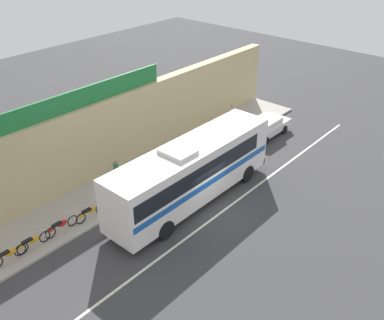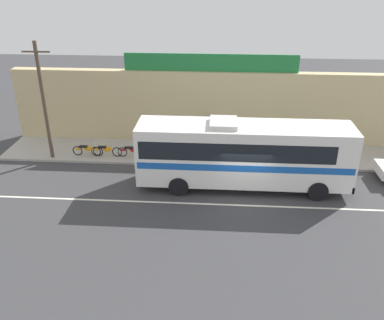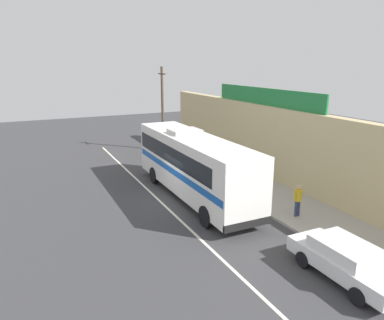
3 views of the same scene
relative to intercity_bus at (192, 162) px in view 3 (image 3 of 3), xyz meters
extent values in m
plane|color=#3A3A3D|center=(0.17, -1.17, -2.06)|extent=(70.00, 70.00, 0.00)
cube|color=#A8A399|center=(0.17, 4.03, -1.99)|extent=(30.00, 3.60, 0.14)
cube|color=tan|center=(0.17, 6.18, 0.34)|extent=(30.00, 0.70, 4.80)
cube|color=#1E7538|center=(-1.90, 6.18, 3.29)|extent=(10.98, 0.12, 1.10)
cube|color=silver|center=(0.17, -1.97, -2.06)|extent=(30.00, 0.14, 0.01)
cube|color=white|center=(0.08, 0.00, -0.07)|extent=(11.14, 2.45, 3.10)
cube|color=black|center=(-0.37, 0.00, 0.48)|extent=(9.81, 2.47, 0.96)
cube|color=#1956B2|center=(0.08, 0.00, -0.37)|extent=(10.92, 2.47, 0.36)
cube|color=black|center=(5.62, 0.00, 0.38)|extent=(0.04, 2.21, 1.40)
cube|color=black|center=(5.61, 0.00, -1.44)|extent=(0.12, 2.45, 0.36)
cube|color=silver|center=(-1.04, 0.00, 1.60)|extent=(1.40, 1.72, 0.24)
cylinder|color=black|center=(3.87, 1.14, -1.54)|extent=(1.04, 0.32, 1.04)
cylinder|color=black|center=(3.87, -1.14, -1.54)|extent=(1.04, 0.32, 1.04)
cylinder|color=black|center=(-3.26, 1.14, -1.54)|extent=(1.04, 0.32, 1.04)
cylinder|color=black|center=(-3.26, -1.14, -1.54)|extent=(1.04, 0.32, 1.04)
cube|color=silver|center=(9.81, 1.35, -1.45)|extent=(4.32, 1.72, 0.56)
cube|color=silver|center=(9.71, 1.35, -0.93)|extent=(2.25, 1.55, 0.48)
cube|color=black|center=(10.54, 1.35, -0.97)|extent=(0.21, 1.45, 0.34)
cylinder|color=black|center=(11.06, 0.53, -1.75)|extent=(0.62, 0.20, 0.62)
cylinder|color=black|center=(8.55, 2.16, -1.75)|extent=(0.62, 0.20, 0.62)
cylinder|color=black|center=(8.55, 0.53, -1.75)|extent=(0.62, 0.20, 0.62)
cylinder|color=brown|center=(-11.50, 2.68, 1.60)|extent=(0.22, 0.22, 7.04)
cylinder|color=brown|center=(-11.50, 2.68, 4.52)|extent=(1.60, 0.10, 0.10)
torus|color=black|center=(-5.86, 3.05, -1.61)|extent=(0.62, 0.06, 0.62)
torus|color=black|center=(-7.18, 3.05, -1.61)|extent=(0.62, 0.06, 0.62)
cylinder|color=silver|center=(-5.94, 3.05, -1.31)|extent=(0.34, 0.04, 0.65)
cylinder|color=silver|center=(-6.04, 3.05, -0.99)|extent=(0.03, 0.56, 0.03)
ellipsoid|color=red|center=(-6.45, 3.05, -1.43)|extent=(0.56, 0.22, 0.34)
cube|color=black|center=(-6.76, 3.05, -1.31)|extent=(0.52, 0.20, 0.10)
ellipsoid|color=red|center=(-7.12, 3.05, -1.47)|extent=(0.36, 0.14, 0.16)
torus|color=black|center=(-8.71, 3.03, -1.61)|extent=(0.62, 0.06, 0.62)
torus|color=black|center=(-10.01, 3.03, -1.61)|extent=(0.62, 0.06, 0.62)
cylinder|color=silver|center=(-8.79, 3.03, -1.31)|extent=(0.34, 0.04, 0.65)
cylinder|color=silver|center=(-8.89, 3.03, -0.99)|extent=(0.03, 0.56, 0.03)
ellipsoid|color=orange|center=(-9.29, 3.03, -1.43)|extent=(0.56, 0.22, 0.34)
cube|color=black|center=(-9.59, 3.03, -1.31)|extent=(0.52, 0.20, 0.10)
ellipsoid|color=orange|center=(-9.95, 3.03, -1.47)|extent=(0.36, 0.14, 0.16)
torus|color=black|center=(-7.51, 3.03, -1.61)|extent=(0.62, 0.06, 0.62)
torus|color=black|center=(-8.83, 3.03, -1.61)|extent=(0.62, 0.06, 0.62)
cylinder|color=silver|center=(-7.59, 3.03, -1.31)|extent=(0.34, 0.04, 0.65)
cylinder|color=silver|center=(-7.69, 3.03, -0.99)|extent=(0.03, 0.56, 0.03)
ellipsoid|color=orange|center=(-8.11, 3.03, -1.43)|extent=(0.56, 0.22, 0.34)
cube|color=black|center=(-8.41, 3.03, -1.31)|extent=(0.52, 0.20, 0.10)
ellipsoid|color=orange|center=(-8.77, 3.03, -1.47)|extent=(0.36, 0.14, 0.16)
torus|color=black|center=(-4.19, 2.86, -1.61)|extent=(0.62, 0.06, 0.62)
torus|color=black|center=(-5.47, 2.86, -1.61)|extent=(0.62, 0.06, 0.62)
cylinder|color=silver|center=(-4.27, 2.86, -1.31)|extent=(0.34, 0.04, 0.65)
cylinder|color=silver|center=(-4.37, 2.86, -0.99)|extent=(0.03, 0.56, 0.03)
ellipsoid|color=orange|center=(-4.77, 2.86, -1.43)|extent=(0.56, 0.22, 0.34)
cube|color=black|center=(-5.06, 2.86, -1.31)|extent=(0.52, 0.20, 0.10)
ellipsoid|color=orange|center=(-5.41, 2.86, -1.47)|extent=(0.36, 0.14, 0.16)
cylinder|color=navy|center=(5.01, 3.43, -1.53)|extent=(0.13, 0.13, 0.79)
cylinder|color=navy|center=(5.01, 3.25, -1.53)|extent=(0.13, 0.13, 0.79)
cylinder|color=gold|center=(5.01, 3.34, -0.84)|extent=(0.30, 0.30, 0.59)
sphere|color=tan|center=(5.01, 3.34, -0.40)|extent=(0.21, 0.21, 0.21)
cylinder|color=gold|center=(5.01, 3.54, -0.81)|extent=(0.08, 0.08, 0.55)
cylinder|color=gold|center=(5.01, 3.14, -0.81)|extent=(0.08, 0.08, 0.55)
cylinder|color=brown|center=(-1.75, 4.42, -1.53)|extent=(0.13, 0.13, 0.80)
cylinder|color=brown|center=(-1.75, 4.24, -1.53)|extent=(0.13, 0.13, 0.80)
cylinder|color=#2D7A4C|center=(-1.75, 4.33, -0.83)|extent=(0.30, 0.30, 0.60)
sphere|color=#A37556|center=(-1.75, 4.33, -0.39)|extent=(0.22, 0.22, 0.22)
cylinder|color=#2D7A4C|center=(-1.75, 4.53, -0.80)|extent=(0.08, 0.08, 0.55)
cylinder|color=#2D7A4C|center=(-1.75, 4.13, -0.80)|extent=(0.08, 0.08, 0.55)
camera|label=1|loc=(-15.20, -13.41, 12.41)|focal=40.56mm
camera|label=2|loc=(-1.25, -19.95, 9.02)|focal=38.86mm
camera|label=3|loc=(17.77, -8.57, 5.46)|focal=33.91mm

